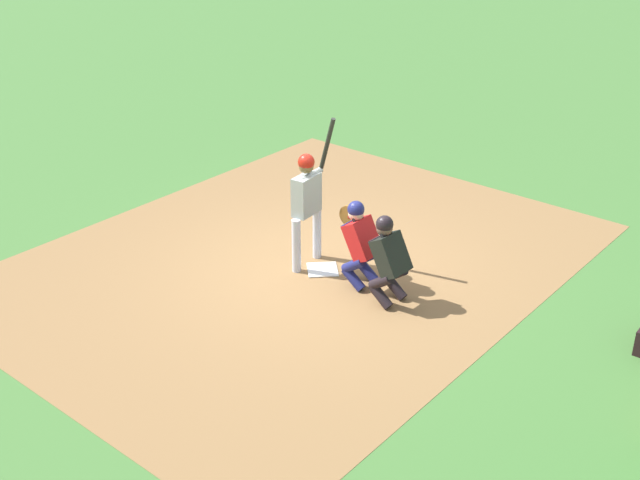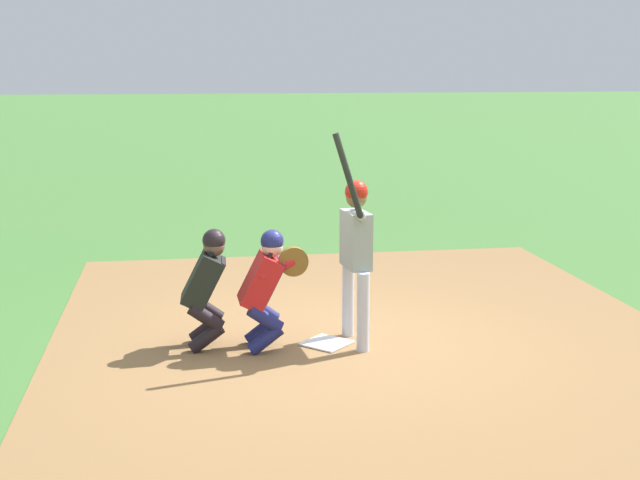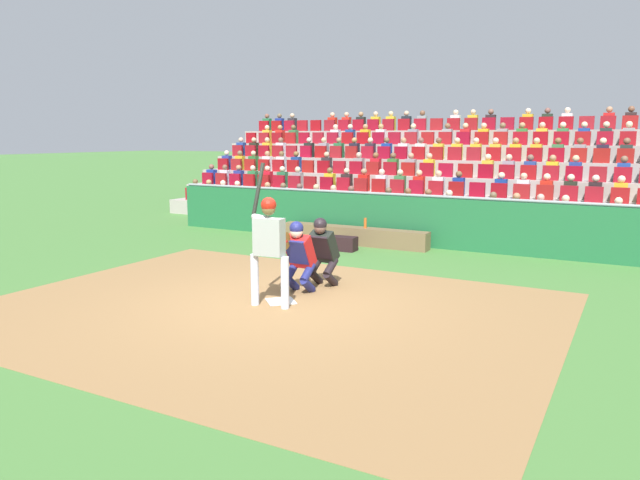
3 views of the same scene
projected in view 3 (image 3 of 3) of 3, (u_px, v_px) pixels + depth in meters
name	position (u px, v px, depth m)	size (l,w,h in m)	color
ground_plane	(281.00, 302.00, 9.69)	(160.00, 160.00, 0.00)	#467836
infield_dirt_patch	(264.00, 310.00, 9.26)	(8.76, 6.83, 0.01)	olive
home_plate_marker	(281.00, 301.00, 9.69)	(0.44, 0.44, 0.02)	white
batter_at_plate	(269.00, 239.00, 9.25)	(0.67, 0.44, 2.26)	silver
catcher_crouching	(298.00, 253.00, 10.14)	(0.47, 0.71, 1.28)	navy
home_plate_umpire	(323.00, 249.00, 10.59)	(0.47, 0.49, 1.28)	black
dugout_wall	(407.00, 221.00, 14.69)	(13.86, 0.24, 1.28)	#1F6336
dugout_bench	(353.00, 236.00, 14.85)	(3.87, 0.40, 0.44)	brown
water_bottle_on_bench	(365.00, 223.00, 14.60)	(0.07, 0.07, 0.26)	#D5561F
equipment_duffel_bag	(340.00, 243.00, 14.09)	(0.78, 0.36, 0.33)	black
bleacher_stand	(466.00, 186.00, 19.33)	(19.05, 5.56, 3.59)	#A49791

